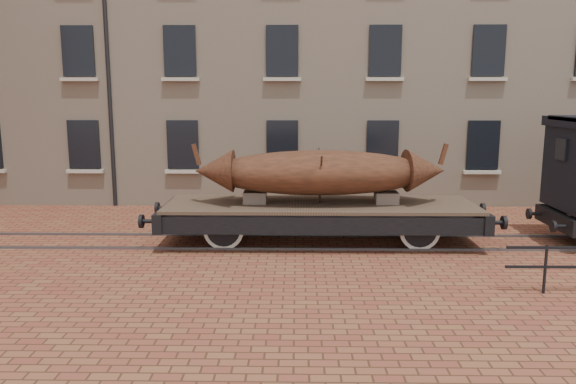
{
  "coord_description": "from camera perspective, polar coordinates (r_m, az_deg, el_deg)",
  "views": [
    {
      "loc": [
        -1.98,
        -14.67,
        3.98
      ],
      "look_at": [
        -2.23,
        0.5,
        1.3
      ],
      "focal_mm": 35.0,
      "sensor_mm": 36.0,
      "label": 1
    }
  ],
  "objects": [
    {
      "name": "iron_boat",
      "position": [
        14.83,
        3.27,
        2.01
      ],
      "size": [
        6.73,
        1.99,
        1.6
      ],
      "color": "brown",
      "rests_on": "flatcar_wagon"
    },
    {
      "name": "rail_track",
      "position": [
        15.33,
        8.37,
        -5.03
      ],
      "size": [
        30.0,
        1.52,
        0.06
      ],
      "color": "#59595E",
      "rests_on": "ground"
    },
    {
      "name": "flatcar_wagon",
      "position": [
        15.01,
        3.32,
        -1.95
      ],
      "size": [
        9.26,
        2.51,
        1.4
      ],
      "color": "brown",
      "rests_on": "ground"
    },
    {
      "name": "warehouse_cream",
      "position": [
        25.34,
        12.81,
        16.62
      ],
      "size": [
        40.0,
        10.19,
        14.0
      ],
      "color": "beige",
      "rests_on": "ground"
    },
    {
      "name": "ground",
      "position": [
        15.33,
        8.36,
        -5.14
      ],
      "size": [
        90.0,
        90.0,
        0.0
      ],
      "primitive_type": "plane",
      "color": "brown"
    }
  ]
}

